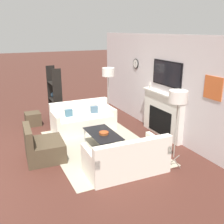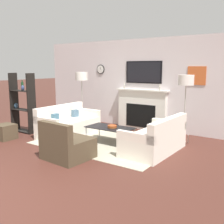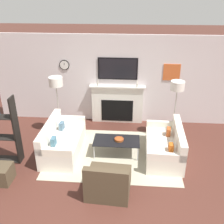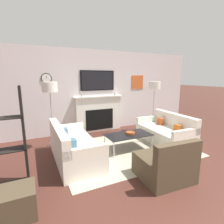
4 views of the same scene
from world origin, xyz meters
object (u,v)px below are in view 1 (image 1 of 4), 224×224
at_px(floor_lamp_right, 178,98).
at_px(ottoman, 33,119).
at_px(shelf_unit, 55,94).
at_px(coffee_table, 103,134).
at_px(couch_left, 83,120).
at_px(armchair, 43,148).
at_px(decorative_bowl, 104,133).
at_px(couch_right, 127,159).
at_px(floor_lamp_left, 108,73).

relative_size(floor_lamp_right, ottoman, 3.78).
bearing_deg(shelf_unit, coffee_table, 9.95).
relative_size(couch_left, shelf_unit, 1.03).
relative_size(armchair, decorative_bowl, 3.94).
relative_size(armchair, ottoman, 2.08).
bearing_deg(floor_lamp_right, ottoman, -150.93).
relative_size(couch_right, floor_lamp_left, 0.97).
distance_m(decorative_bowl, floor_lamp_left, 2.31).
relative_size(couch_left, couch_right, 1.05).
distance_m(couch_right, ottoman, 3.89).
bearing_deg(armchair, shelf_unit, 160.15).
distance_m(couch_right, coffee_table, 1.24).
height_order(floor_lamp_right, ottoman, floor_lamp_right).
distance_m(decorative_bowl, ottoman, 2.82).
relative_size(armchair, floor_lamp_right, 0.55).
height_order(couch_left, ottoman, couch_left).
xyz_separation_m(couch_left, couch_right, (2.65, -0.00, -0.01)).
bearing_deg(couch_right, decorative_bowl, 179.40).
bearing_deg(floor_lamp_left, couch_right, -18.00).
distance_m(couch_left, shelf_unit, 1.50).
xyz_separation_m(coffee_table, floor_lamp_left, (-1.72, 0.95, 1.18)).
relative_size(decorative_bowl, shelf_unit, 0.14).
relative_size(couch_right, coffee_table, 1.44).
distance_m(floor_lamp_right, ottoman, 4.74).
bearing_deg(coffee_table, floor_lamp_left, 151.03).
xyz_separation_m(floor_lamp_right, shelf_unit, (-4.26, -1.43, -0.71)).
xyz_separation_m(couch_right, ottoman, (-3.68, -1.25, -0.08)).
bearing_deg(couch_left, decorative_bowl, 0.43).
xyz_separation_m(couch_right, floor_lamp_right, (0.30, 0.96, 1.25)).
height_order(coffee_table, ottoman, coffee_table).
bearing_deg(decorative_bowl, couch_left, -179.57).
height_order(couch_right, armchair, same).
bearing_deg(floor_lamp_left, floor_lamp_right, 0.00).
distance_m(armchair, floor_lamp_right, 3.15).
distance_m(armchair, shelf_unit, 2.87).
distance_m(armchair, ottoman, 2.37).
xyz_separation_m(couch_left, armchair, (1.33, -1.43, -0.02)).
bearing_deg(couch_right, ottoman, -161.20).
height_order(floor_lamp_right, shelf_unit, shelf_unit).
relative_size(couch_left, armchair, 1.89).
height_order(couch_left, coffee_table, couch_left).
height_order(floor_lamp_left, shelf_unit, floor_lamp_left).
height_order(armchair, coffee_table, armchair).
xyz_separation_m(couch_right, decorative_bowl, (-1.17, 0.01, 0.15)).
bearing_deg(couch_right, floor_lamp_right, 72.72).
height_order(coffee_table, shelf_unit, shelf_unit).
relative_size(coffee_table, ottoman, 2.60).
relative_size(coffee_table, decorative_bowl, 4.91).
height_order(couch_right, floor_lamp_left, floor_lamp_left).
bearing_deg(floor_lamp_left, shelf_unit, -125.41).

